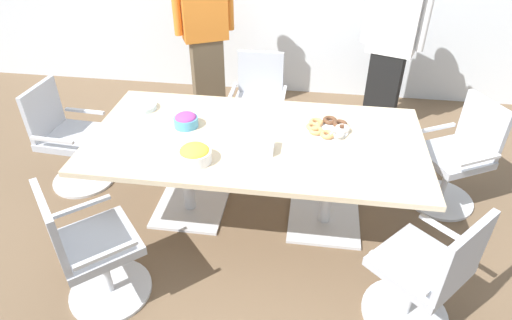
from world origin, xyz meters
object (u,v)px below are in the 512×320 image
object	(u,v)px
office_chair_3	(90,253)
person_standing_1	(391,45)
snack_bowl_candy_mix	(186,120)
office_chair_1	(258,107)
snack_bowl_chips_yellow	(195,154)
office_chair_2	(69,142)
donut_platter	(328,128)
office_chair_4	(425,277)
plate_stack	(143,107)
conference_table	(256,152)
person_standing_0	(205,30)
napkin_pile	(263,146)
office_chair_0	(457,160)

from	to	relation	value
office_chair_3	person_standing_1	xyz separation A→B (m)	(2.00, 2.56, 0.50)
snack_bowl_candy_mix	person_standing_1	bearing A→B (deg)	43.29
office_chair_1	snack_bowl_chips_yellow	distance (m)	1.52
office_chair_2	snack_bowl_candy_mix	size ratio (longest dim) A/B	5.02
office_chair_1	donut_platter	world-z (taller)	office_chair_1
office_chair_4	plate_stack	size ratio (longest dim) A/B	4.22
conference_table	office_chair_2	world-z (taller)	office_chair_2
office_chair_1	donut_platter	bearing A→B (deg)	124.54
office_chair_3	person_standing_0	world-z (taller)	person_standing_0
conference_table	office_chair_4	bearing A→B (deg)	-36.78
snack_bowl_chips_yellow	napkin_pile	world-z (taller)	snack_bowl_chips_yellow
snack_bowl_chips_yellow	office_chair_4	bearing A→B (deg)	-18.10
office_chair_0	snack_bowl_candy_mix	size ratio (longest dim) A/B	5.02
office_chair_0	office_chair_1	bearing A→B (deg)	40.60
plate_stack	donut_platter	bearing A→B (deg)	-5.19
office_chair_2	office_chair_3	bearing A→B (deg)	36.65
person_standing_1	conference_table	bearing A→B (deg)	75.58
office_chair_2	snack_bowl_candy_mix	distance (m)	1.20
person_standing_0	snack_bowl_chips_yellow	distance (m)	1.98
plate_stack	office_chair_2	bearing A→B (deg)	-175.56
office_chair_3	snack_bowl_chips_yellow	world-z (taller)	office_chair_3
conference_table	office_chair_4	distance (m)	1.41
snack_bowl_candy_mix	snack_bowl_chips_yellow	world-z (taller)	snack_bowl_chips_yellow
snack_bowl_candy_mix	snack_bowl_chips_yellow	bearing A→B (deg)	-67.34
office_chair_0	person_standing_0	distance (m)	2.65
office_chair_1	person_standing_0	size ratio (longest dim) A/B	0.49
donut_platter	plate_stack	size ratio (longest dim) A/B	1.49
office_chair_2	person_standing_1	size ratio (longest dim) A/B	0.52
snack_bowl_chips_yellow	donut_platter	bearing A→B (deg)	30.90
office_chair_4	conference_table	bearing A→B (deg)	95.73
office_chair_2	donut_platter	distance (m)	2.20
conference_table	office_chair_0	distance (m)	1.64
snack_bowl_chips_yellow	plate_stack	xyz separation A→B (m)	(-0.60, 0.65, -0.04)
snack_bowl_chips_yellow	donut_platter	xyz separation A→B (m)	(0.87, 0.52, -0.04)
napkin_pile	snack_bowl_chips_yellow	bearing A→B (deg)	-156.33
office_chair_3	person_standing_0	xyz separation A→B (m)	(0.15, 2.51, 0.58)
office_chair_3	snack_bowl_chips_yellow	bearing A→B (deg)	95.18
person_standing_0	plate_stack	distance (m)	1.32
office_chair_0	plate_stack	size ratio (longest dim) A/B	4.22
office_chair_1	donut_platter	xyz separation A→B (m)	(0.64, -0.93, 0.37)
office_chair_3	snack_bowl_candy_mix	distance (m)	1.15
person_standing_1	donut_platter	xyz separation A→B (m)	(-0.59, -1.46, -0.14)
office_chair_1	office_chair_4	size ratio (longest dim) A/B	1.00
plate_stack	snack_bowl_candy_mix	bearing A→B (deg)	-27.38
office_chair_3	napkin_pile	size ratio (longest dim) A/B	6.27
snack_bowl_chips_yellow	napkin_pile	size ratio (longest dim) A/B	1.53
napkin_pile	conference_table	bearing A→B (deg)	114.81
conference_table	plate_stack	xyz separation A→B (m)	(-0.96, 0.30, 0.14)
conference_table	snack_bowl_chips_yellow	world-z (taller)	snack_bowl_chips_yellow
conference_table	office_chair_0	bearing A→B (deg)	15.29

